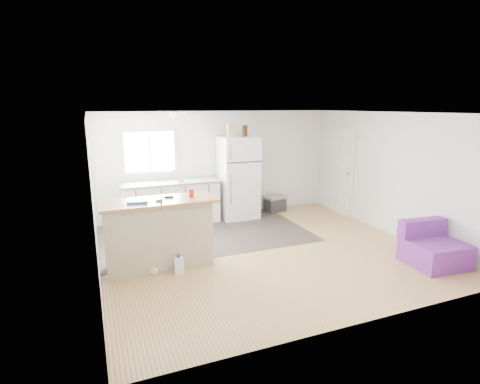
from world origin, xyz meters
name	(u,v)px	position (x,y,z in m)	size (l,w,h in m)	color
room	(265,185)	(0.00, 0.00, 1.20)	(5.51, 5.01, 2.41)	#A27C44
vinyl_zone	(205,234)	(-0.73, 1.25, 0.00)	(4.05, 2.50, 0.00)	#2D2722
window	(150,152)	(-1.55, 2.49, 1.55)	(1.18, 0.06, 0.98)	white
interior_door	(341,171)	(2.72, 1.55, 1.02)	(0.11, 0.92, 2.10)	white
ceiling_fixture	(178,114)	(-1.20, 1.20, 2.36)	(0.30, 0.30, 0.07)	white
kitchen_cabinets	(171,202)	(-1.20, 2.18, 0.48)	(2.09, 0.66, 1.22)	white
peninsula	(159,233)	(-1.84, 0.02, 0.55)	(1.78, 0.68, 1.09)	tan
refrigerator	(238,178)	(0.33, 2.10, 0.92)	(0.82, 0.78, 1.85)	white
cooler	(275,203)	(1.34, 2.21, 0.19)	(0.55, 0.42, 0.38)	#2A2A2D
purple_seat	(433,249)	(2.28, -1.54, 0.25)	(0.91, 0.87, 0.69)	#7C2D94
cleaner_jug	(179,265)	(-1.62, -0.36, 0.13)	(0.14, 0.10, 0.31)	white
mop	(156,259)	(-1.95, -0.24, 0.23)	(0.25, 0.33, 1.20)	green
red_cup	(191,193)	(-1.29, 0.04, 1.15)	(0.08, 0.08, 0.12)	red
blue_tray	(137,201)	(-2.14, -0.02, 1.11)	(0.30, 0.22, 0.04)	blue
tool_a	(169,197)	(-1.63, 0.11, 1.11)	(0.14, 0.05, 0.03)	black
tool_b	(159,201)	(-1.83, -0.07, 1.10)	(0.10, 0.04, 0.03)	black
cardboard_box	(232,130)	(0.17, 2.06, 2.00)	(0.20, 0.10, 0.30)	tan
bottle_left	(244,131)	(0.44, 2.04, 1.97)	(0.07, 0.07, 0.25)	#391B0A
bottle_right	(246,131)	(0.52, 2.11, 1.97)	(0.07, 0.07, 0.25)	#391B0A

